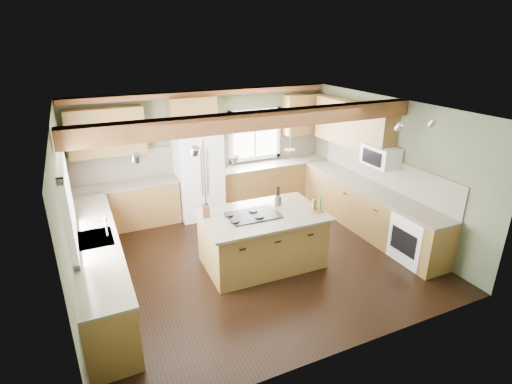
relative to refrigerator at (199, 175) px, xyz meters
name	(u,v)px	position (x,y,z in m)	size (l,w,h in m)	color
floor	(254,257)	(0.30, -2.12, -0.90)	(5.60, 5.60, 0.00)	black
ceiling	(253,109)	(0.30, -2.12, 1.70)	(5.60, 5.60, 0.00)	silver
wall_back	(206,151)	(0.30, 0.38, 0.40)	(5.60, 5.60, 0.00)	#464D37
wall_left	(67,220)	(-2.50, -2.12, 0.40)	(5.00, 5.00, 0.00)	#464D37
wall_right	(386,167)	(3.10, -2.12, 0.40)	(5.00, 5.00, 0.00)	#464D37
ceiling_beam	(259,120)	(0.30, -2.33, 1.57)	(5.55, 0.26, 0.26)	brown
soffit_trim	(205,93)	(0.30, 0.28, 1.64)	(5.55, 0.20, 0.10)	brown
backsplash_back	(206,155)	(0.30, 0.36, 0.31)	(5.58, 0.03, 0.58)	brown
backsplash_right	(383,170)	(3.08, -2.07, 0.31)	(0.03, 3.70, 0.58)	brown
base_cab_back_left	(128,206)	(-1.49, 0.08, -0.46)	(2.02, 0.60, 0.88)	brown
counter_back_left	(125,185)	(-1.49, 0.08, 0.00)	(2.06, 0.64, 0.04)	brown
base_cab_back_right	(273,182)	(1.79, 0.08, -0.46)	(2.62, 0.60, 0.88)	brown
counter_back_right	(273,164)	(1.79, 0.08, 0.00)	(2.66, 0.64, 0.04)	brown
base_cab_left	(99,267)	(-2.20, -2.07, -0.46)	(0.60, 3.70, 0.88)	brown
counter_left	(95,239)	(-2.20, -2.07, 0.00)	(0.64, 3.74, 0.04)	brown
base_cab_right	(367,209)	(2.80, -2.07, -0.46)	(0.60, 3.70, 0.88)	brown
counter_right	(370,188)	(2.80, -2.07, 0.00)	(0.64, 3.74, 0.04)	brown
upper_cab_back_left	(106,132)	(-1.69, 0.21, 1.05)	(1.40, 0.35, 0.90)	brown
upper_cab_over_fridge	(193,114)	(0.00, 0.21, 1.25)	(0.96, 0.35, 0.70)	brown
upper_cab_right	(353,125)	(2.92, -1.22, 1.05)	(0.35, 2.20, 0.90)	brown
upper_cab_back_corner	(303,114)	(2.60, 0.21, 1.05)	(0.90, 0.35, 0.90)	brown
window_left	(66,201)	(-2.48, -2.07, 0.65)	(0.04, 1.60, 1.05)	white
window_back	(254,135)	(1.45, 0.36, 0.65)	(1.10, 0.04, 1.00)	white
sink	(95,239)	(-2.20, -2.07, 0.01)	(0.50, 0.65, 0.03)	#262628
faucet	(106,228)	(-2.02, -2.07, 0.15)	(0.02, 0.02, 0.28)	#B2B2B7
dishwasher	(110,320)	(-2.19, -3.37, -0.47)	(0.60, 0.60, 0.84)	white
oven	(417,238)	(2.79, -3.37, -0.47)	(0.60, 0.72, 0.84)	white
microwave	(381,156)	(2.88, -2.17, 0.65)	(0.40, 0.70, 0.38)	white
pendant_left	(234,161)	(-0.12, -2.32, 0.98)	(0.18, 0.18, 0.16)	#B2B2B7
pendant_right	(290,154)	(0.83, -2.34, 0.98)	(0.18, 0.18, 0.16)	#B2B2B7
refrigerator	(199,175)	(0.00, 0.00, 0.00)	(0.90, 0.74, 1.80)	white
island	(262,240)	(0.36, -2.33, -0.46)	(1.90, 1.16, 0.88)	olive
island_top	(262,215)	(0.36, -2.33, 0.00)	(2.03, 1.29, 0.04)	brown
cooktop	(253,215)	(0.20, -2.33, 0.03)	(0.82, 0.55, 0.02)	black
knife_block	(206,211)	(-0.51, -2.06, 0.12)	(0.12, 0.09, 0.19)	brown
utensil_crock	(278,200)	(0.78, -2.09, 0.09)	(0.11, 0.11, 0.15)	#36312B
bottle_tray	(317,204)	(1.25, -2.59, 0.13)	(0.25, 0.25, 0.23)	brown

